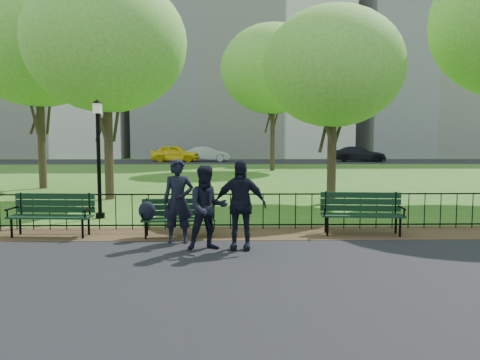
{
  "coord_description": "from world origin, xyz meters",
  "views": [
    {
      "loc": [
        0.59,
        -9.33,
        2.25
      ],
      "look_at": [
        0.82,
        1.5,
        1.27
      ],
      "focal_mm": 35.0,
      "sensor_mm": 36.0,
      "label": 1
    }
  ],
  "objects_px": {
    "lamppost": "(99,154)",
    "sedan_silver": "(208,154)",
    "sedan_dark": "(359,154)",
    "tree_far_e": "(273,69)",
    "taxi": "(175,153)",
    "park_bench_right_a": "(362,209)",
    "tree_near_e": "(333,67)",
    "tree_mid_w": "(38,42)",
    "tree_near_w": "(106,44)",
    "person_right": "(240,205)",
    "person_left": "(178,201)",
    "person_mid": "(207,208)",
    "park_bench_main": "(165,212)",
    "park_bench_left_a": "(52,210)"
  },
  "relations": [
    {
      "from": "tree_near_w",
      "to": "person_left",
      "type": "xyz_separation_m",
      "value": [
        3.34,
        -7.32,
        -4.71
      ]
    },
    {
      "from": "taxi",
      "to": "sedan_silver",
      "type": "height_order",
      "value": "taxi"
    },
    {
      "from": "sedan_dark",
      "to": "park_bench_right_a",
      "type": "bearing_deg",
      "value": 175.49
    },
    {
      "from": "tree_near_e",
      "to": "tree_mid_w",
      "type": "height_order",
      "value": "tree_mid_w"
    },
    {
      "from": "taxi",
      "to": "park_bench_left_a",
      "type": "bearing_deg",
      "value": -168.23
    },
    {
      "from": "tree_near_w",
      "to": "person_left",
      "type": "height_order",
      "value": "tree_near_w"
    },
    {
      "from": "park_bench_right_a",
      "to": "tree_mid_w",
      "type": "bearing_deg",
      "value": 143.4
    },
    {
      "from": "sedan_silver",
      "to": "sedan_dark",
      "type": "height_order",
      "value": "sedan_dark"
    },
    {
      "from": "person_mid",
      "to": "tree_near_w",
      "type": "bearing_deg",
      "value": 103.57
    },
    {
      "from": "tree_near_e",
      "to": "tree_far_e",
      "type": "xyz_separation_m",
      "value": [
        -0.61,
        16.04,
        2.24
      ]
    },
    {
      "from": "park_bench_main",
      "to": "tree_mid_w",
      "type": "relative_size",
      "value": 0.19
    },
    {
      "from": "tree_near_e",
      "to": "tree_far_e",
      "type": "distance_m",
      "value": 16.21
    },
    {
      "from": "lamppost",
      "to": "person_mid",
      "type": "xyz_separation_m",
      "value": [
        3.2,
        -3.82,
        -0.94
      ]
    },
    {
      "from": "lamppost",
      "to": "person_left",
      "type": "height_order",
      "value": "lamppost"
    },
    {
      "from": "tree_mid_w",
      "to": "sedan_dark",
      "type": "height_order",
      "value": "tree_mid_w"
    },
    {
      "from": "lamppost",
      "to": "tree_mid_w",
      "type": "xyz_separation_m",
      "value": [
        -4.71,
        7.9,
        4.62
      ]
    },
    {
      "from": "person_right",
      "to": "sedan_silver",
      "type": "height_order",
      "value": "person_right"
    },
    {
      "from": "sedan_silver",
      "to": "park_bench_right_a",
      "type": "bearing_deg",
      "value": -168.38
    },
    {
      "from": "tree_near_e",
      "to": "person_left",
      "type": "distance_m",
      "value": 8.59
    },
    {
      "from": "tree_near_w",
      "to": "person_left",
      "type": "relative_size",
      "value": 4.52
    },
    {
      "from": "lamppost",
      "to": "person_left",
      "type": "bearing_deg",
      "value": -51.28
    },
    {
      "from": "taxi",
      "to": "sedan_dark",
      "type": "xyz_separation_m",
      "value": [
        17.3,
        -0.32,
        -0.06
      ]
    },
    {
      "from": "tree_far_e",
      "to": "sedan_silver",
      "type": "relative_size",
      "value": 2.34
    },
    {
      "from": "person_left",
      "to": "tree_near_e",
      "type": "bearing_deg",
      "value": 50.49
    },
    {
      "from": "person_mid",
      "to": "taxi",
      "type": "relative_size",
      "value": 0.37
    },
    {
      "from": "park_bench_right_a",
      "to": "person_mid",
      "type": "height_order",
      "value": "person_mid"
    },
    {
      "from": "tree_mid_w",
      "to": "taxi",
      "type": "xyz_separation_m",
      "value": [
        3.22,
        23.11,
        -5.63
      ]
    },
    {
      "from": "park_bench_main",
      "to": "person_right",
      "type": "xyz_separation_m",
      "value": [
        1.66,
        -1.16,
        0.33
      ]
    },
    {
      "from": "tree_far_e",
      "to": "person_mid",
      "type": "height_order",
      "value": "tree_far_e"
    },
    {
      "from": "park_bench_main",
      "to": "person_left",
      "type": "xyz_separation_m",
      "value": [
        0.36,
        -0.55,
        0.33
      ]
    },
    {
      "from": "taxi",
      "to": "tree_near_e",
      "type": "bearing_deg",
      "value": -152.88
    },
    {
      "from": "person_mid",
      "to": "sedan_silver",
      "type": "relative_size",
      "value": 0.4
    },
    {
      "from": "taxi",
      "to": "park_bench_right_a",
      "type": "bearing_deg",
      "value": -156.26
    },
    {
      "from": "person_left",
      "to": "sedan_silver",
      "type": "bearing_deg",
      "value": 88.88
    },
    {
      "from": "tree_mid_w",
      "to": "person_mid",
      "type": "xyz_separation_m",
      "value": [
        7.92,
        -11.73,
        -5.56
      ]
    },
    {
      "from": "park_bench_right_a",
      "to": "person_left",
      "type": "bearing_deg",
      "value": -163.62
    },
    {
      "from": "tree_far_e",
      "to": "sedan_silver",
      "type": "xyz_separation_m",
      "value": [
        -5.02,
        12.42,
        -6.18
      ]
    },
    {
      "from": "lamppost",
      "to": "sedan_silver",
      "type": "distance_m",
      "value": 31.53
    },
    {
      "from": "person_mid",
      "to": "person_right",
      "type": "bearing_deg",
      "value": -11.11
    },
    {
      "from": "tree_far_e",
      "to": "taxi",
      "type": "bearing_deg",
      "value": 123.99
    },
    {
      "from": "person_left",
      "to": "taxi",
      "type": "relative_size",
      "value": 0.39
    },
    {
      "from": "tree_near_w",
      "to": "person_right",
      "type": "distance_m",
      "value": 10.32
    },
    {
      "from": "park_bench_main",
      "to": "park_bench_left_a",
      "type": "distance_m",
      "value": 2.61
    },
    {
      "from": "tree_near_w",
      "to": "tree_near_e",
      "type": "bearing_deg",
      "value": -8.02
    },
    {
      "from": "tree_mid_w",
      "to": "person_right",
      "type": "height_order",
      "value": "tree_mid_w"
    },
    {
      "from": "park_bench_main",
      "to": "sedan_dark",
      "type": "height_order",
      "value": "sedan_dark"
    },
    {
      "from": "park_bench_main",
      "to": "taxi",
      "type": "height_order",
      "value": "taxi"
    },
    {
      "from": "tree_mid_w",
      "to": "person_mid",
      "type": "distance_m",
      "value": 15.2
    },
    {
      "from": "lamppost",
      "to": "sedan_silver",
      "type": "xyz_separation_m",
      "value": [
        1.55,
        31.47,
        -1.09
      ]
    },
    {
      "from": "park_bench_main",
      "to": "taxi",
      "type": "bearing_deg",
      "value": 91.46
    }
  ]
}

